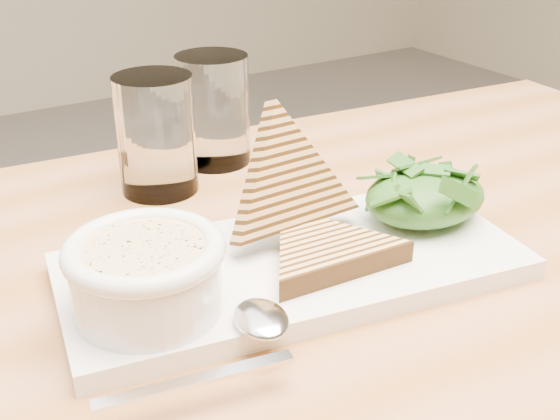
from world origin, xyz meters
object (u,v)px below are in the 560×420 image
glass_near (156,135)px  glass_far (213,110)px  platter (293,266)px  soup_bowl (147,284)px  table_top (345,304)px

glass_near → glass_far: (0.08, 0.04, 0.00)m
platter → soup_bowl: bearing=-176.9°
glass_near → platter: bearing=-83.5°
soup_bowl → glass_near: bearing=64.9°
table_top → soup_bowl: size_ratio=10.67×
platter → glass_near: size_ratio=3.10×
soup_bowl → glass_far: bearing=54.2°
glass_near → soup_bowl: bearing=-115.1°
table_top → glass_near: (-0.05, 0.24, 0.08)m
table_top → glass_near: size_ratio=9.34×
glass_near → glass_far: 0.09m
platter → glass_near: glass_near is taller
table_top → soup_bowl: (-0.15, 0.03, 0.06)m
soup_bowl → table_top: bearing=-9.3°
table_top → soup_bowl: 0.17m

